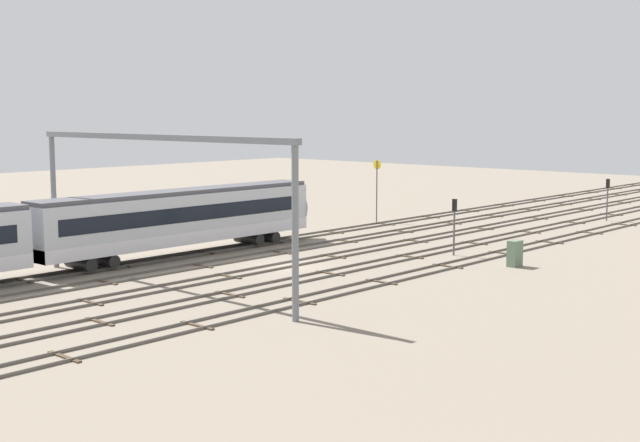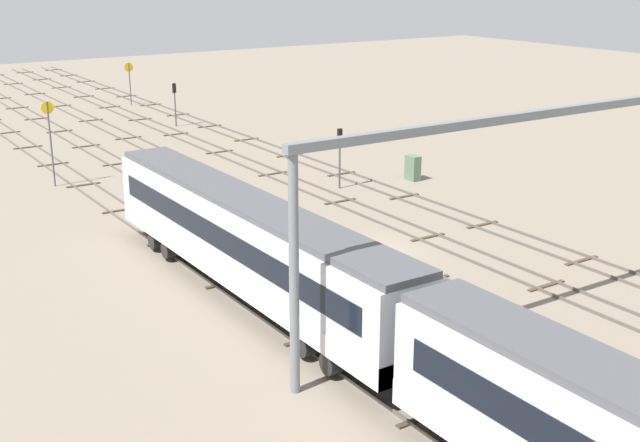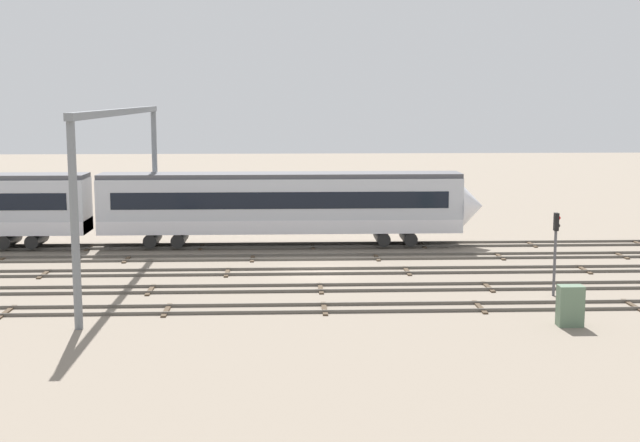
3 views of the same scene
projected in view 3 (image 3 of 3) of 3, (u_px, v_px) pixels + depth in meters
ground_plane at (317, 272)px, 48.90m from camera, size 202.22×202.22×0.00m
track_near_foreground at (324, 308)px, 40.41m from camera, size 186.22×2.40×0.16m
track_second_near at (321, 288)px, 44.65m from camera, size 186.22×2.40×0.16m
track_middle at (317, 271)px, 48.89m from camera, size 186.22×2.40×0.16m
track_second_far at (315, 257)px, 53.13m from camera, size 186.22×2.40×0.16m
track_with_train at (313, 245)px, 57.37m from camera, size 186.22×2.40×0.16m
overhead_gantry at (123, 147)px, 47.33m from camera, size 0.40×23.48×9.34m
signal_light_trackside_approach at (556, 241)px, 42.82m from camera, size 0.31×0.32×4.24m
relay_cabinet at (570, 306)px, 37.40m from camera, size 1.11×0.68×1.82m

